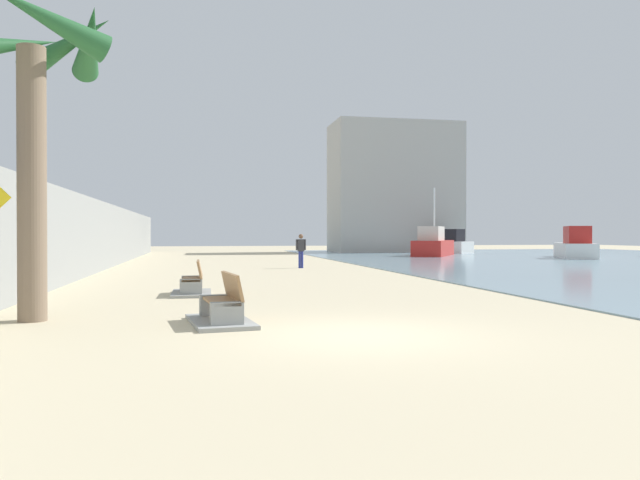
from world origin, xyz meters
TOP-DOWN VIEW (x-y plane):
  - ground_plane at (0.00, 18.00)m, footprint 120.00×120.00m
  - seawall at (-7.50, 18.00)m, footprint 0.80×64.00m
  - palm_tree at (-5.89, 2.98)m, footprint 3.45×3.56m
  - bench_near at (-2.26, 1.81)m, footprint 1.37×2.23m
  - bench_far at (-2.86, 7.71)m, footprint 1.12×2.11m
  - person_walking at (2.42, 20.44)m, footprint 0.53×0.23m
  - boat_outer at (15.28, 34.86)m, footprint 5.40×6.83m
  - boat_mid_bay at (19.03, 41.75)m, footprint 4.54×5.78m
  - boat_far_right at (23.51, 28.72)m, footprint 4.54×6.54m
  - harbor_building at (15.81, 46.00)m, footprint 12.00×6.00m

SIDE VIEW (x-z plane):
  - ground_plane at x=0.00m, z-range 0.00..0.00m
  - bench_near at x=-2.26m, z-range -0.26..0.72m
  - bench_far at x=-2.86m, z-range -0.26..0.72m
  - boat_mid_bay at x=19.03m, z-range -0.25..1.88m
  - boat_far_right at x=23.51m, z-range -0.27..1.97m
  - boat_outer at x=15.28m, z-range -1.78..3.56m
  - person_walking at x=2.42m, z-range 0.15..1.88m
  - seawall at x=-7.50m, z-range 0.00..3.28m
  - palm_tree at x=-5.89m, z-range 1.52..8.01m
  - harbor_building at x=15.81m, z-range 0.00..12.25m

